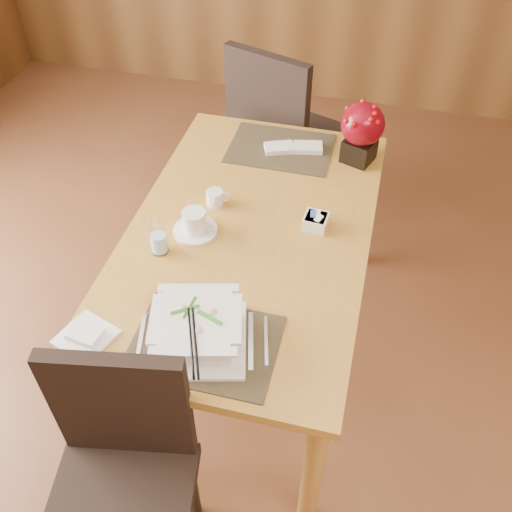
% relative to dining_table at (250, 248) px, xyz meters
% --- Properties ---
extents(ground, '(6.00, 6.00, 0.00)m').
position_rel_dining_table_xyz_m(ground, '(0.00, -0.60, -0.65)').
color(ground, brown).
rests_on(ground, ground).
extents(dining_table, '(0.90, 1.50, 0.75)m').
position_rel_dining_table_xyz_m(dining_table, '(0.00, 0.00, 0.00)').
color(dining_table, '#B48232').
rests_on(dining_table, ground).
extents(placemat_near, '(0.45, 0.33, 0.01)m').
position_rel_dining_table_xyz_m(placemat_near, '(0.00, -0.55, 0.10)').
color(placemat_near, black).
rests_on(placemat_near, dining_table).
extents(placemat_far, '(0.45, 0.33, 0.01)m').
position_rel_dining_table_xyz_m(placemat_far, '(0.00, 0.55, 0.10)').
color(placemat_far, black).
rests_on(placemat_far, dining_table).
extents(soup_setting, '(0.36, 0.36, 0.12)m').
position_rel_dining_table_xyz_m(soup_setting, '(-0.02, -0.55, 0.16)').
color(soup_setting, silver).
rests_on(soup_setting, dining_table).
extents(coffee_cup, '(0.17, 0.17, 0.09)m').
position_rel_dining_table_xyz_m(coffee_cup, '(-0.19, -0.06, 0.14)').
color(coffee_cup, silver).
rests_on(coffee_cup, dining_table).
extents(water_glass, '(0.07, 0.07, 0.15)m').
position_rel_dining_table_xyz_m(water_glass, '(-0.28, -0.19, 0.17)').
color(water_glass, white).
rests_on(water_glass, dining_table).
extents(creamer_jug, '(0.11, 0.11, 0.06)m').
position_rel_dining_table_xyz_m(creamer_jug, '(-0.17, 0.11, 0.13)').
color(creamer_jug, silver).
rests_on(creamer_jug, dining_table).
extents(sugar_caddy, '(0.10, 0.10, 0.05)m').
position_rel_dining_table_xyz_m(sugar_caddy, '(0.24, 0.07, 0.12)').
color(sugar_caddy, silver).
rests_on(sugar_caddy, dining_table).
extents(berry_decor, '(0.18, 0.18, 0.27)m').
position_rel_dining_table_xyz_m(berry_decor, '(0.34, 0.55, 0.25)').
color(berry_decor, black).
rests_on(berry_decor, dining_table).
extents(napkins_far, '(0.27, 0.15, 0.02)m').
position_rel_dining_table_xyz_m(napkins_far, '(0.07, 0.55, 0.11)').
color(napkins_far, white).
rests_on(napkins_far, dining_table).
extents(bread_plate, '(0.20, 0.20, 0.01)m').
position_rel_dining_table_xyz_m(bread_plate, '(-0.37, -0.62, 0.10)').
color(bread_plate, silver).
rests_on(bread_plate, dining_table).
extents(near_chair, '(0.50, 0.50, 0.93)m').
position_rel_dining_table_xyz_m(near_chair, '(-0.17, -0.90, -0.13)').
color(near_chair, black).
rests_on(near_chair, ground).
extents(far_chair, '(0.61, 0.61, 1.02)m').
position_rel_dining_table_xyz_m(far_chair, '(-0.10, 1.00, -0.08)').
color(far_chair, black).
rests_on(far_chair, ground).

